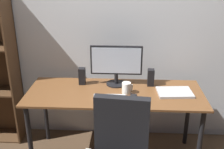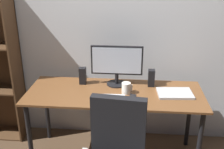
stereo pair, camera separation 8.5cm
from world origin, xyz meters
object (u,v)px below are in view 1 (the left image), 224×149
at_px(coffee_mug, 127,88).
at_px(laptop, 175,92).
at_px(desk, 115,100).
at_px(speaker_left, 82,76).
at_px(keyboard, 109,97).
at_px(monitor, 116,63).
at_px(speaker_right, 151,77).
at_px(mouse, 133,98).

bearing_deg(coffee_mug, laptop, 2.30).
relative_size(desk, speaker_left, 9.84).
height_order(keyboard, speaker_left, speaker_left).
distance_m(coffee_mug, laptop, 0.45).
height_order(desk, speaker_left, speaker_left).
bearing_deg(monitor, laptop, -17.86).
height_order(coffee_mug, laptop, coffee_mug).
bearing_deg(laptop, desk, 175.80).
height_order(coffee_mug, speaker_left, speaker_left).
relative_size(monitor, speaker_right, 2.98).
bearing_deg(speaker_left, mouse, -31.84).
bearing_deg(monitor, speaker_left, -178.67).
height_order(monitor, speaker_left, monitor).
height_order(desk, speaker_right, speaker_right).
relative_size(keyboard, mouse, 3.02).
xyz_separation_m(mouse, speaker_left, (-0.51, 0.31, 0.07)).
bearing_deg(speaker_right, keyboard, -141.91).
bearing_deg(laptop, keyboard, -171.81).
bearing_deg(laptop, coffee_mug, 177.85).
relative_size(keyboard, speaker_right, 1.71).
height_order(mouse, coffee_mug, coffee_mug).
relative_size(desk, coffee_mug, 15.71).
distance_m(mouse, speaker_left, 0.60).
xyz_separation_m(desk, laptop, (0.56, 0.00, 0.10)).
bearing_deg(mouse, laptop, 31.48).
relative_size(coffee_mug, speaker_right, 0.63).
relative_size(laptop, speaker_right, 1.88).
xyz_separation_m(monitor, speaker_left, (-0.34, -0.01, -0.15)).
relative_size(coffee_mug, laptop, 0.33).
height_order(desk, laptop, laptop).
bearing_deg(speaker_right, coffee_mug, -141.57).
xyz_separation_m(monitor, laptop, (0.56, -0.18, -0.22)).
distance_m(monitor, keyboard, 0.39).
bearing_deg(keyboard, desk, 70.74).
height_order(monitor, coffee_mug, monitor).
height_order(monitor, speaker_right, monitor).
relative_size(desk, keyboard, 5.77).
xyz_separation_m(monitor, keyboard, (-0.05, -0.32, -0.22)).
distance_m(desk, mouse, 0.24).
distance_m(coffee_mug, speaker_left, 0.49).
height_order(speaker_left, speaker_right, same).
distance_m(desk, coffee_mug, 0.18).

